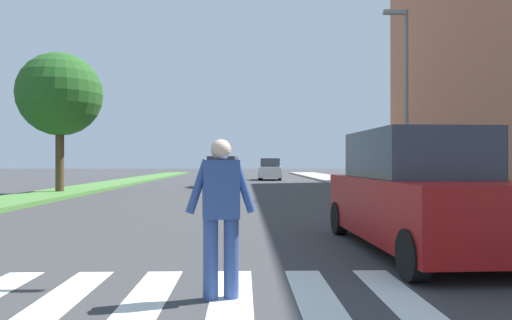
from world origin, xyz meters
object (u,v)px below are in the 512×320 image
street_lamp_right (404,85)px  sedan_midblock (223,173)px  tree_far (60,95)px  pedestrian_performer (221,211)px  suv_crossing (418,194)px  sedan_distant (270,170)px

street_lamp_right → sedan_midblock: (-7.74, 8.49, -3.78)m
street_lamp_right → tree_far: bearing=172.7°
tree_far → pedestrian_performer: size_ratio=3.60×
street_lamp_right → sedan_midblock: bearing=132.4°
pedestrian_performer → suv_crossing: 4.03m
pedestrian_performer → street_lamp_right: bearing=64.0°
suv_crossing → sedan_distant: 29.65m
tree_far → pedestrian_performer: (7.84, -15.80, -3.46)m
sedan_midblock → sedan_distant: bearing=71.3°
street_lamp_right → sedan_distant: bearing=103.6°
suv_crossing → sedan_distant: suv_crossing is taller
sedan_midblock → sedan_distant: size_ratio=1.12×
pedestrian_performer → tree_far: bearing=116.4°
pedestrian_performer → suv_crossing: (3.09, 2.58, -0.00)m
suv_crossing → sedan_midblock: (-4.03, 19.83, -0.12)m
tree_far → street_lamp_right: street_lamp_right is taller
street_lamp_right → sedan_midblock: 12.09m
tree_far → street_lamp_right: size_ratio=0.81×
suv_crossing → sedan_distant: (-0.71, 29.64, -0.14)m
pedestrian_performer → sedan_distant: size_ratio=0.41×
street_lamp_right → sedan_distant: street_lamp_right is taller
tree_far → suv_crossing: size_ratio=1.30×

